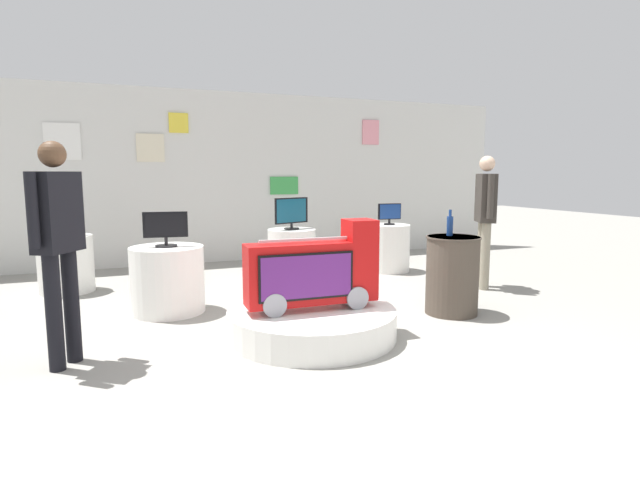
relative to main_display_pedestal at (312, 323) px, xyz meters
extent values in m
plane|color=gray|center=(0.12, -0.30, -0.13)|extent=(30.00, 30.00, 0.00)
cube|color=silver|center=(0.12, 4.41, 1.31)|extent=(10.69, 0.10, 2.88)
cube|color=green|center=(1.10, 4.34, 1.17)|extent=(0.52, 0.02, 0.31)
cube|color=white|center=(-2.40, 4.34, 1.86)|extent=(0.51, 0.02, 0.55)
cube|color=pink|center=(2.81, 4.34, 2.15)|extent=(0.34, 0.02, 0.45)
cube|color=yellow|center=(-0.69, 4.34, 2.20)|extent=(0.31, 0.02, 0.32)
cube|color=beige|center=(-1.14, 4.34, 1.79)|extent=(0.43, 0.02, 0.44)
cylinder|color=white|center=(0.00, 0.00, 0.00)|extent=(1.57, 1.57, 0.27)
cylinder|color=gray|center=(-0.39, 0.01, 0.24)|extent=(0.22, 0.35, 0.21)
cylinder|color=gray|center=(0.39, -0.01, 0.24)|extent=(0.22, 0.35, 0.21)
cube|color=#B70F0F|center=(0.00, 0.00, 0.48)|extent=(1.24, 0.33, 0.56)
cube|color=#B70F0F|center=(0.48, -0.01, 0.86)|extent=(0.28, 0.30, 0.20)
cube|color=black|center=(-0.10, -0.15, 0.48)|extent=(0.88, 0.04, 0.42)
cube|color=#561E6B|center=(-0.10, -0.15, 0.48)|extent=(0.84, 0.04, 0.38)
cube|color=#B2B2B7|center=(0.00, 0.00, 0.79)|extent=(0.99, 0.06, 0.02)
cylinder|color=white|center=(-2.31, 2.85, 0.23)|extent=(0.67, 0.67, 0.73)
cylinder|color=black|center=(-2.31, 2.85, 0.61)|extent=(0.19, 0.19, 0.02)
cylinder|color=black|center=(-2.31, 2.85, 0.64)|extent=(0.04, 0.04, 0.06)
cube|color=black|center=(-2.31, 2.85, 0.83)|extent=(0.49, 0.11, 0.31)
cube|color=brown|center=(-2.32, 2.83, 0.83)|extent=(0.44, 0.08, 0.28)
cylinder|color=white|center=(2.24, 2.56, 0.23)|extent=(0.65, 0.65, 0.73)
cylinder|color=black|center=(2.24, 2.56, 0.61)|extent=(0.17, 0.17, 0.02)
cylinder|color=black|center=(2.24, 2.56, 0.65)|extent=(0.04, 0.04, 0.06)
cube|color=black|center=(2.24, 2.56, 0.80)|extent=(0.38, 0.06, 0.25)
cube|color=navy|center=(2.24, 2.54, 0.80)|extent=(0.34, 0.04, 0.22)
cylinder|color=white|center=(0.63, 2.50, 0.23)|extent=(0.68, 0.68, 0.73)
cylinder|color=black|center=(0.63, 2.50, 0.61)|extent=(0.22, 0.22, 0.02)
cylinder|color=black|center=(0.63, 2.50, 0.65)|extent=(0.04, 0.04, 0.07)
cube|color=black|center=(0.63, 2.50, 0.86)|extent=(0.54, 0.23, 0.36)
cube|color=navy|center=(0.62, 2.48, 0.86)|extent=(0.49, 0.19, 0.33)
cylinder|color=white|center=(-1.17, 1.37, 0.23)|extent=(0.79, 0.79, 0.73)
cylinder|color=black|center=(-1.17, 1.37, 0.61)|extent=(0.23, 0.23, 0.02)
cylinder|color=black|center=(-1.17, 1.37, 0.66)|extent=(0.04, 0.04, 0.08)
cube|color=black|center=(-1.17, 1.37, 0.84)|extent=(0.47, 0.10, 0.28)
cube|color=black|center=(-1.17, 1.35, 0.84)|extent=(0.43, 0.07, 0.25)
cylinder|color=#4C4238|center=(1.70, 0.19, 0.29)|extent=(0.56, 0.56, 0.85)
cylinder|color=#4C4238|center=(1.70, 0.19, 0.71)|extent=(0.58, 0.58, 0.02)
cylinder|color=navy|center=(1.70, 0.27, 0.82)|extent=(0.07, 0.07, 0.21)
cylinder|color=navy|center=(1.70, 0.27, 0.96)|extent=(0.03, 0.03, 0.07)
cylinder|color=gray|center=(2.79, 0.98, 0.31)|extent=(0.12, 0.12, 0.88)
cylinder|color=gray|center=(2.87, 1.16, 0.31)|extent=(0.12, 0.12, 0.88)
cube|color=#38332D|center=(2.83, 1.07, 1.07)|extent=(0.35, 0.43, 0.63)
sphere|color=beige|center=(2.83, 1.07, 1.51)|extent=(0.20, 0.20, 0.20)
cylinder|color=#38332D|center=(2.72, 0.85, 1.10)|extent=(0.08, 0.08, 0.57)
cylinder|color=#38332D|center=(2.94, 1.28, 1.10)|extent=(0.08, 0.08, 0.57)
cylinder|color=black|center=(-2.02, 0.14, 0.32)|extent=(0.12, 0.12, 0.92)
cylinder|color=black|center=(-2.12, -0.03, 0.32)|extent=(0.12, 0.12, 0.92)
cube|color=black|center=(-2.07, 0.06, 1.09)|extent=(0.37, 0.43, 0.62)
sphere|color=brown|center=(-2.07, 0.06, 1.53)|extent=(0.20, 0.20, 0.20)
cylinder|color=black|center=(-1.94, 0.26, 1.12)|extent=(0.08, 0.08, 0.56)
cylinder|color=black|center=(-2.20, -0.15, 1.12)|extent=(0.08, 0.08, 0.56)
camera|label=1|loc=(-1.59, -4.26, 1.39)|focal=28.18mm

